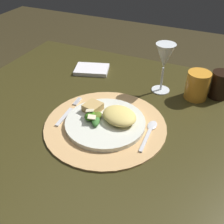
{
  "coord_description": "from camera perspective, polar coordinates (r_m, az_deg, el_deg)",
  "views": [
    {
      "loc": [
        0.3,
        -0.63,
        1.23
      ],
      "look_at": [
        0.02,
        -0.0,
        0.72
      ],
      "focal_mm": 42.75,
      "sensor_mm": 36.0,
      "label": 1
    }
  ],
  "objects": [
    {
      "name": "spoon",
      "position": [
        0.81,
        8.15,
        -3.82
      ],
      "size": [
        0.03,
        0.15,
        0.01
      ],
      "color": "silver",
      "rests_on": "placemat"
    },
    {
      "name": "bread_piece",
      "position": [
        0.85,
        -4.12,
        1.03
      ],
      "size": [
        0.06,
        0.06,
        0.02
      ],
      "primitive_type": "cube",
      "rotation": [
        0.0,
        0.0,
        1.36
      ],
      "color": "tan",
      "rests_on": "dinner_plate"
    },
    {
      "name": "fork",
      "position": [
        0.88,
        -9.39,
        -0.09
      ],
      "size": [
        0.02,
        0.17,
        0.0
      ],
      "color": "silver",
      "rests_on": "placemat"
    },
    {
      "name": "napkin",
      "position": [
        1.13,
        -4.35,
        9.06
      ],
      "size": [
        0.16,
        0.13,
        0.02
      ],
      "primitive_type": "cube",
      "rotation": [
        0.0,
        0.0,
        0.31
      ],
      "color": "white",
      "rests_on": "dining_table"
    },
    {
      "name": "pasta_serving",
      "position": [
        0.81,
        1.58,
        -0.79
      ],
      "size": [
        0.14,
        0.13,
        0.03
      ],
      "primitive_type": "ellipsoid",
      "rotation": [
        0.0,
        0.0,
        2.74
      ],
      "color": "#E7CC6B",
      "rests_on": "dinner_plate"
    },
    {
      "name": "dark_tumbler",
      "position": [
        1.01,
        22.13,
        5.42
      ],
      "size": [
        0.07,
        0.07,
        0.1
      ],
      "primitive_type": "cylinder",
      "color": "black",
      "rests_on": "dining_table"
    },
    {
      "name": "placemat",
      "position": [
        0.83,
        -1.44,
        -2.83
      ],
      "size": [
        0.38,
        0.38,
        0.01
      ],
      "primitive_type": "cylinder",
      "color": "tan",
      "rests_on": "dining_table"
    },
    {
      "name": "salad_greens",
      "position": [
        0.81,
        -3.93,
        -1.16
      ],
      "size": [
        0.07,
        0.07,
        0.03
      ],
      "color": "#4B621A",
      "rests_on": "dinner_plate"
    },
    {
      "name": "wine_glass",
      "position": [
        0.95,
        11.16,
        11.27
      ],
      "size": [
        0.07,
        0.07,
        0.18
      ],
      "color": "silver",
      "rests_on": "dining_table"
    },
    {
      "name": "amber_tumbler",
      "position": [
        0.98,
        17.78,
        5.44
      ],
      "size": [
        0.08,
        0.08,
        0.1
      ],
      "primitive_type": "cylinder",
      "color": "orange",
      "rests_on": "dining_table"
    },
    {
      "name": "dinner_plate",
      "position": [
        0.82,
        -1.45,
        -2.27
      ],
      "size": [
        0.25,
        0.25,
        0.01
      ],
      "primitive_type": "cylinder",
      "color": "silver",
      "rests_on": "placemat"
    },
    {
      "name": "dining_table",
      "position": [
        0.96,
        -1.12,
        -6.83
      ],
      "size": [
        1.11,
        0.91,
        0.7
      ],
      "color": "#363014",
      "rests_on": "ground"
    }
  ]
}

